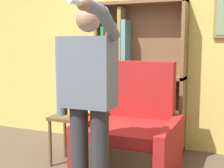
% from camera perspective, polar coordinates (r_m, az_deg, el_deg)
% --- Properties ---
extents(wall_back, '(8.00, 0.11, 2.80)m').
position_cam_1_polar(wall_back, '(4.19, 5.21, 7.86)').
color(wall_back, '#E0C160').
rests_on(wall_back, ground_plane).
extents(bookcase, '(1.17, 0.28, 1.90)m').
position_cam_1_polar(bookcase, '(4.10, 3.05, 0.96)').
color(bookcase, brown).
rests_on(bookcase, ground_plane).
extents(armchair, '(0.94, 0.94, 1.17)m').
position_cam_1_polar(armchair, '(3.34, 3.71, -10.25)').
color(armchair, '#4C3823').
rests_on(armchair, ground_plane).
extents(person_standing, '(0.56, 0.78, 1.66)m').
position_cam_1_polar(person_standing, '(2.48, -4.41, -2.66)').
color(person_standing, '#2D2D33').
rests_on(person_standing, ground_plane).
extents(side_table, '(0.37, 0.37, 0.56)m').
position_cam_1_polar(side_table, '(3.60, -7.79, -7.54)').
color(side_table, brown).
rests_on(side_table, ground_plane).
extents(table_lamp, '(0.29, 0.29, 0.51)m').
position_cam_1_polar(table_lamp, '(3.50, -7.94, 0.51)').
color(table_lamp, gold).
rests_on(table_lamp, side_table).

